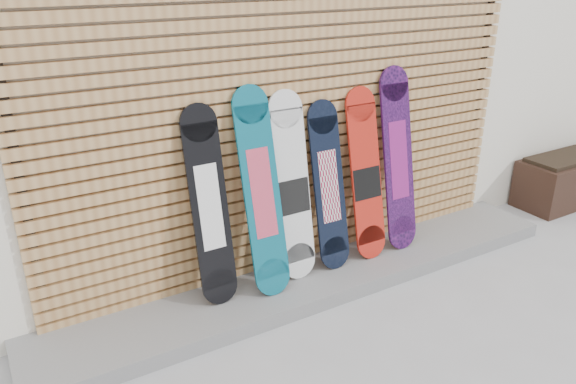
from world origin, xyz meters
name	(u,v)px	position (x,y,z in m)	size (l,w,h in m)	color
ground	(384,321)	(0.00, 0.00, 0.00)	(80.00, 80.00, 0.00)	#97979A
building	(233,23)	(0.50, 3.50, 1.80)	(12.00, 5.00, 3.60)	white
concrete_step	(317,278)	(-0.15, 0.68, 0.06)	(4.60, 0.70, 0.12)	slate
slat_wall	(300,135)	(-0.15, 0.97, 1.21)	(4.26, 0.08, 2.29)	#B17E4A
planter_box	(568,179)	(3.15, 0.72, 0.27)	(1.22, 0.51, 0.55)	black
snowboard_0	(210,207)	(-1.01, 0.80, 0.85)	(0.27, 0.30, 1.46)	black
snowboard_1	(262,193)	(-0.61, 0.75, 0.89)	(0.29, 0.40, 1.55)	#0B5A70
snowboard_2	(292,189)	(-0.32, 0.80, 0.85)	(0.29, 0.29, 1.48)	silver
snowboard_3	(329,186)	(0.02, 0.79, 0.80)	(0.27, 0.31, 1.36)	black
snowboard_4	(366,176)	(0.38, 0.78, 0.82)	(0.29, 0.33, 1.43)	red
snowboard_5	(398,160)	(0.72, 0.78, 0.90)	(0.30, 0.33, 1.56)	black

